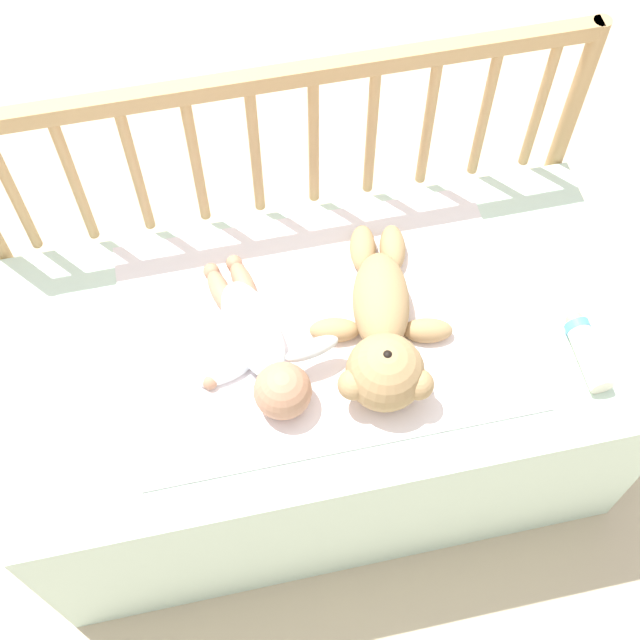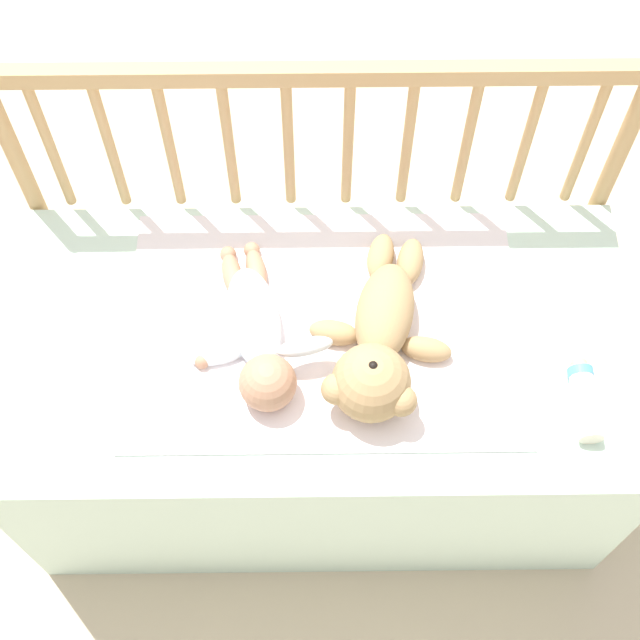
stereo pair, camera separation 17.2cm
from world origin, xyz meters
TOP-DOWN VIEW (x-y plane):
  - ground_plane at (0.00, 0.00)m, footprint 12.00×12.00m
  - crib_mattress at (0.00, 0.00)m, footprint 1.27×0.65m
  - crib_rail at (0.00, 0.35)m, footprint 1.27×0.04m
  - blanket at (0.01, 0.03)m, footprint 0.78×0.55m
  - teddy_bear at (0.11, -0.05)m, footprint 0.29×0.45m
  - baby at (-0.12, -0.02)m, footprint 0.28×0.40m
  - baby_bottle at (0.50, -0.14)m, footprint 0.05×0.17m

SIDE VIEW (x-z plane):
  - ground_plane at x=0.00m, z-range 0.00..0.00m
  - crib_mattress at x=0.00m, z-range 0.00..0.54m
  - blanket at x=0.01m, z-range 0.54..0.54m
  - baby_bottle at x=0.50m, z-range 0.53..0.58m
  - baby at x=-0.12m, z-range 0.52..0.63m
  - teddy_bear at x=0.11m, z-range 0.52..0.67m
  - crib_rail at x=0.00m, z-range 0.19..1.11m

